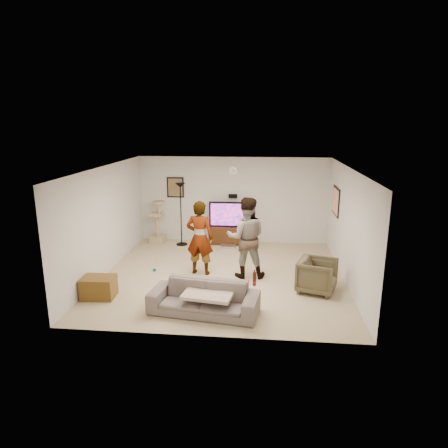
# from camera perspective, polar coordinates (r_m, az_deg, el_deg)

# --- Properties ---
(floor) EXTENTS (5.50, 5.50, 0.02)m
(floor) POSITION_cam_1_polar(r_m,az_deg,el_deg) (9.43, -0.08, -7.34)
(floor) COLOR tan
(floor) RESTS_ON ground
(ceiling) EXTENTS (5.50, 5.50, 0.02)m
(ceiling) POSITION_cam_1_polar(r_m,az_deg,el_deg) (8.81, -0.08, 8.06)
(ceiling) COLOR white
(ceiling) RESTS_ON wall_back
(wall_back) EXTENTS (5.50, 0.04, 2.50)m
(wall_back) POSITION_cam_1_polar(r_m,az_deg,el_deg) (11.71, 1.30, 3.42)
(wall_back) COLOR silver
(wall_back) RESTS_ON floor
(wall_front) EXTENTS (5.50, 0.04, 2.50)m
(wall_front) POSITION_cam_1_polar(r_m,az_deg,el_deg) (6.43, -2.60, -5.96)
(wall_front) COLOR silver
(wall_front) RESTS_ON floor
(wall_left) EXTENTS (0.04, 5.50, 2.50)m
(wall_left) POSITION_cam_1_polar(r_m,az_deg,el_deg) (9.70, -16.46, 0.50)
(wall_left) COLOR silver
(wall_left) RESTS_ON floor
(wall_right) EXTENTS (0.04, 5.50, 2.50)m
(wall_right) POSITION_cam_1_polar(r_m,az_deg,el_deg) (9.18, 17.25, -0.34)
(wall_right) COLOR silver
(wall_right) RESTS_ON floor
(wall_clock) EXTENTS (0.26, 0.04, 0.26)m
(wall_clock) POSITION_cam_1_polar(r_m,az_deg,el_deg) (11.55, 1.31, 7.53)
(wall_clock) COLOR white
(wall_clock) RESTS_ON wall_back
(wall_speaker) EXTENTS (0.25, 0.10, 0.10)m
(wall_speaker) POSITION_cam_1_polar(r_m,az_deg,el_deg) (11.63, 1.28, 3.99)
(wall_speaker) COLOR black
(wall_speaker) RESTS_ON wall_back
(picture_back) EXTENTS (0.42, 0.03, 0.52)m
(picture_back) POSITION_cam_1_polar(r_m,az_deg,el_deg) (11.88, -6.93, 5.19)
(picture_back) COLOR brown
(picture_back) RESTS_ON wall_back
(picture_right) EXTENTS (0.03, 0.78, 0.62)m
(picture_right) POSITION_cam_1_polar(r_m,az_deg,el_deg) (10.66, 15.62, 3.15)
(picture_right) COLOR #F5A279
(picture_right) RESTS_ON wall_right
(tv_stand) EXTENTS (1.23, 0.45, 0.51)m
(tv_stand) POSITION_cam_1_polar(r_m,az_deg,el_deg) (11.71, 0.90, -1.58)
(tv_stand) COLOR #31190A
(tv_stand) RESTS_ON floor
(console_box) EXTENTS (0.40, 0.30, 0.07)m
(console_box) POSITION_cam_1_polar(r_m,az_deg,el_deg) (11.40, 0.64, -3.20)
(console_box) COLOR silver
(console_box) RESTS_ON floor
(tv) EXTENTS (1.23, 0.08, 0.73)m
(tv) POSITION_cam_1_polar(r_m,az_deg,el_deg) (11.55, 0.92, 1.38)
(tv) COLOR black
(tv) RESTS_ON tv_stand
(tv_screen) EXTENTS (1.13, 0.01, 0.64)m
(tv_screen) POSITION_cam_1_polar(r_m,az_deg,el_deg) (11.51, 0.90, 1.33)
(tv_screen) COLOR #E0347C
(tv_screen) RESTS_ON tv
(floor_lamp) EXTENTS (0.32, 0.32, 1.79)m
(floor_lamp) POSITION_cam_1_polar(r_m,az_deg,el_deg) (11.51, -6.14, 1.34)
(floor_lamp) COLOR black
(floor_lamp) RESTS_ON floor
(cat_tree) EXTENTS (0.44, 0.44, 1.26)m
(cat_tree) POSITION_cam_1_polar(r_m,az_deg,el_deg) (11.89, -9.47, 0.33)
(cat_tree) COLOR tan
(cat_tree) RESTS_ON floor
(person_left) EXTENTS (0.69, 0.50, 1.75)m
(person_left) POSITION_cam_1_polar(r_m,az_deg,el_deg) (9.27, -3.46, -1.98)
(person_left) COLOR #BDBCC0
(person_left) RESTS_ON floor
(person_right) EXTENTS (0.95, 0.76, 1.86)m
(person_right) POSITION_cam_1_polar(r_m,az_deg,el_deg) (9.09, 3.17, -1.94)
(person_right) COLOR #4060A1
(person_right) RESTS_ON floor
(sofa) EXTENTS (2.11, 1.06, 0.59)m
(sofa) POSITION_cam_1_polar(r_m,az_deg,el_deg) (7.59, -2.86, -10.48)
(sofa) COLOR #635956
(sofa) RESTS_ON floor
(throw_blanket) EXTENTS (1.00, 0.83, 0.06)m
(throw_blanket) POSITION_cam_1_polar(r_m,az_deg,el_deg) (7.53, -2.14, -9.80)
(throw_blanket) COLOR beige
(throw_blanket) RESTS_ON sofa
(beer_bottle) EXTENTS (0.06, 0.06, 0.25)m
(beer_bottle) POSITION_cam_1_polar(r_m,az_deg,el_deg) (7.34, 4.36, -7.80)
(beer_bottle) COLOR #3F1407
(beer_bottle) RESTS_ON sofa
(armchair) EXTENTS (0.97, 0.95, 0.70)m
(armchair) POSITION_cam_1_polar(r_m,az_deg,el_deg) (8.67, 13.11, -7.17)
(armchair) COLOR #48412C
(armchair) RESTS_ON floor
(side_table) EXTENTS (0.67, 0.52, 0.43)m
(side_table) POSITION_cam_1_polar(r_m,az_deg,el_deg) (8.62, -17.39, -8.58)
(side_table) COLOR #523813
(side_table) RESTS_ON floor
(toy_ball) EXTENTS (0.08, 0.08, 0.08)m
(toy_ball) POSITION_cam_1_polar(r_m,az_deg,el_deg) (9.78, -9.87, -6.42)
(toy_ball) COLOR #005382
(toy_ball) RESTS_ON floor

